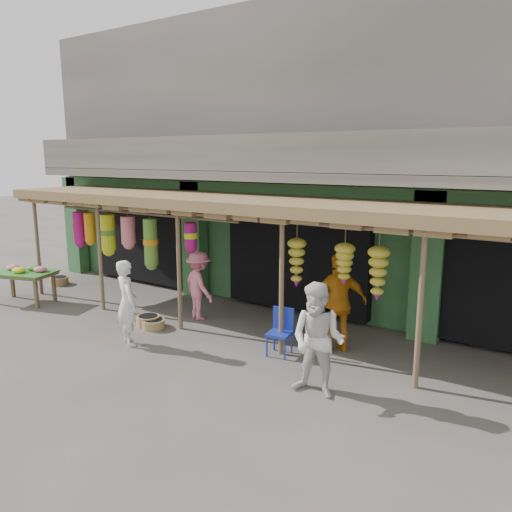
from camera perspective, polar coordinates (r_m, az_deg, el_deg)
The scene contains 12 objects.
ground at distance 10.19m, azimuth -1.45°, elevation -9.56°, with size 80.00×80.00×0.00m, color #514C47.
building at distance 13.79m, azimuth 10.38°, elevation 10.05°, with size 16.40×6.80×7.00m.
awning at distance 10.32m, azimuth 0.30°, elevation 5.44°, with size 14.00×2.70×2.79m.
flower_table at distance 13.80m, azimuth -25.00°, elevation -1.79°, with size 1.76×1.33×0.93m.
blue_chair at distance 9.37m, azimuth 2.89°, elevation -8.30°, with size 0.47×0.48×0.87m.
basket_left at distance 15.50m, azimuth -21.58°, elevation -2.63°, with size 0.52×0.52×0.22m, color olive.
basket_mid at distance 11.03m, azimuth -11.64°, elevation -7.62°, with size 0.49×0.49×0.19m, color #9B6845.
basket_right at distance 11.18m, azimuth -12.21°, elevation -7.28°, with size 0.51×0.51×0.23m, color olive.
person_front at distance 10.03m, azimuth -14.52°, elevation -5.18°, with size 0.61×0.40×1.68m, color white.
person_right at distance 7.73m, azimuth 7.10°, elevation -9.53°, with size 0.87×0.67×1.78m, color silver.
person_vendor at distance 9.47m, azimuth 9.42°, elevation -5.35°, with size 1.10×0.46×1.88m, color #C07112.
person_shopper at distance 11.32m, azimuth -6.54°, elevation -3.34°, with size 1.01×0.58×1.56m, color pink.
Camera 1 is at (5.49, -7.77, 3.63)m, focal length 35.00 mm.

